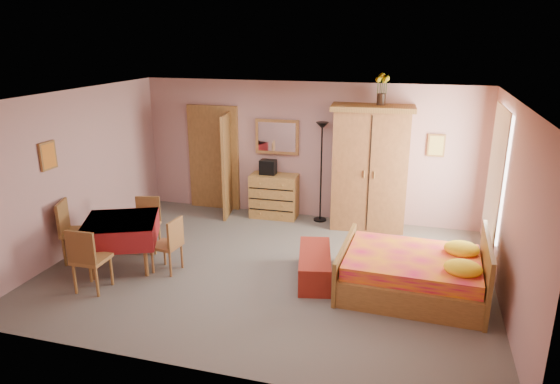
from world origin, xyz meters
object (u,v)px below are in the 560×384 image
(dining_table, at_px, (123,243))
(chair_north, at_px, (146,225))
(chair_west, at_px, (78,231))
(chest_of_drawers, at_px, (274,196))
(floor_lamp, at_px, (321,173))
(chair_east, at_px, (166,245))
(sunflower_vase, at_px, (382,89))
(wardrobe, at_px, (370,168))
(stereo, at_px, (268,167))
(wall_mirror, at_px, (277,137))
(bed, at_px, (412,262))
(chair_south, at_px, (91,258))
(bench, at_px, (315,265))

(dining_table, bearing_deg, chair_north, 86.57)
(chair_west, bearing_deg, chest_of_drawers, 119.05)
(floor_lamp, relative_size, chair_east, 2.25)
(sunflower_vase, xyz_separation_m, chair_east, (-2.81, -2.70, -2.10))
(dining_table, height_order, chair_north, chair_north)
(wardrobe, xyz_separation_m, dining_table, (-3.40, -2.71, -0.74))
(sunflower_vase, height_order, chair_west, sunflower_vase)
(chair_east, bearing_deg, stereo, -9.56)
(stereo, bearing_deg, wall_mirror, 56.71)
(wardrobe, bearing_deg, floor_lamp, 170.93)
(chair_north, height_order, chair_east, chair_north)
(floor_lamp, relative_size, bed, 0.98)
(chair_south, bearing_deg, dining_table, 88.92)
(stereo, height_order, chair_east, stereo)
(wall_mirror, xyz_separation_m, chair_south, (-1.59, -3.71, -1.08))
(stereo, relative_size, sunflower_vase, 0.55)
(chest_of_drawers, bearing_deg, sunflower_vase, -1.16)
(chair_east, bearing_deg, sunflower_vase, -40.22)
(bed, bearing_deg, floor_lamp, 128.05)
(wall_mirror, height_order, wardrobe, wardrobe)
(wardrobe, xyz_separation_m, sunflower_vase, (0.13, 0.04, 1.40))
(wardrobe, relative_size, bench, 1.86)
(chair_north, bearing_deg, bench, 160.29)
(dining_table, bearing_deg, floor_lamp, 48.15)
(floor_lamp, bearing_deg, bench, -80.42)
(bed, distance_m, chair_north, 4.23)
(bench, bearing_deg, chest_of_drawers, 119.27)
(bed, bearing_deg, wardrobe, 112.12)
(chair_north, relative_size, chair_east, 1.04)
(bed, relative_size, chair_north, 2.21)
(floor_lamp, xyz_separation_m, wardrobe, (0.90, -0.08, 0.18))
(chair_north, bearing_deg, dining_table, 71.38)
(wall_mirror, distance_m, floor_lamp, 1.10)
(chair_south, height_order, chair_west, chair_west)
(bench, distance_m, dining_table, 2.93)
(chair_north, bearing_deg, bed, 161.15)
(floor_lamp, distance_m, bench, 2.52)
(dining_table, distance_m, chair_west, 0.78)
(chair_east, bearing_deg, dining_table, 100.26)
(bench, xyz_separation_m, chair_east, (-2.19, -0.36, 0.22))
(wall_mirror, height_order, bench, wall_mirror)
(stereo, distance_m, dining_table, 3.19)
(floor_lamp, height_order, bed, floor_lamp)
(floor_lamp, distance_m, dining_table, 3.79)
(stereo, distance_m, bench, 2.86)
(chest_of_drawers, xyz_separation_m, floor_lamp, (0.91, 0.04, 0.52))
(floor_lamp, xyz_separation_m, bed, (1.76, -2.42, -0.50))
(wardrobe, distance_m, chair_south, 4.90)
(wall_mirror, bearing_deg, chair_north, -125.97)
(wall_mirror, distance_m, chair_west, 3.93)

